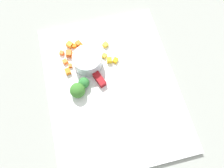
{
  "coord_description": "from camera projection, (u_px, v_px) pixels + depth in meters",
  "views": [
    {
      "loc": [
        -0.25,
        0.06,
        0.64
      ],
      "look_at": [
        0.0,
        0.0,
        0.02
      ],
      "focal_mm": 37.51,
      "sensor_mm": 36.0,
      "label": 1
    }
  ],
  "objects": [
    {
      "name": "broccoli_floret_0",
      "position": [
        84.0,
        83.0,
        0.66
      ],
      "size": [
        0.03,
        0.03,
        0.03
      ],
      "color": "#8EBE5C",
      "rests_on": "cutting_board"
    },
    {
      "name": "carrot_dice_3",
      "position": [
        69.0,
        54.0,
        0.71
      ],
      "size": [
        0.02,
        0.02,
        0.02
      ],
      "primitive_type": "cube",
      "rotation": [
        0.0,
        0.0,
        1.33
      ],
      "color": "orange",
      "rests_on": "cutting_board"
    },
    {
      "name": "carrot_dice_9",
      "position": [
        86.0,
        47.0,
        0.72
      ],
      "size": [
        0.02,
        0.02,
        0.01
      ],
      "primitive_type": "cube",
      "rotation": [
        0.0,
        0.0,
        0.32
      ],
      "color": "orange",
      "rests_on": "cutting_board"
    },
    {
      "name": "carrot_dice_10",
      "position": [
        68.0,
        71.0,
        0.69
      ],
      "size": [
        0.02,
        0.02,
        0.01
      ],
      "primitive_type": "cube",
      "rotation": [
        0.0,
        0.0,
        1.77
      ],
      "color": "orange",
      "rests_on": "cutting_board"
    },
    {
      "name": "broccoli_floret_1",
      "position": [
        78.0,
        91.0,
        0.65
      ],
      "size": [
        0.04,
        0.04,
        0.04
      ],
      "color": "#81B65B",
      "rests_on": "cutting_board"
    },
    {
      "name": "ground_plane",
      "position": [
        112.0,
        87.0,
        0.69
      ],
      "size": [
        4.0,
        4.0,
        0.0
      ],
      "primitive_type": "plane",
      "color": "gray"
    },
    {
      "name": "carrot_dice_1",
      "position": [
        62.0,
        53.0,
        0.72
      ],
      "size": [
        0.02,
        0.02,
        0.01
      ],
      "primitive_type": "cube",
      "rotation": [
        0.0,
        0.0,
        2.73
      ],
      "color": "orange",
      "rests_on": "cutting_board"
    },
    {
      "name": "cutting_board",
      "position": [
        112.0,
        86.0,
        0.69
      ],
      "size": [
        0.48,
        0.37,
        0.01
      ],
      "primitive_type": "cube",
      "color": "white",
      "rests_on": "ground_plane"
    },
    {
      "name": "carrot_dice_7",
      "position": [
        70.0,
        66.0,
        0.7
      ],
      "size": [
        0.01,
        0.01,
        0.01
      ],
      "primitive_type": "cube",
      "rotation": [
        0.0,
        0.0,
        3.07
      ],
      "color": "orange",
      "rests_on": "cutting_board"
    },
    {
      "name": "carrot_dice_5",
      "position": [
        65.0,
        62.0,
        0.7
      ],
      "size": [
        0.02,
        0.02,
        0.01
      ],
      "primitive_type": "cube",
      "rotation": [
        0.0,
        0.0,
        2.0
      ],
      "color": "orange",
      "rests_on": "cutting_board"
    },
    {
      "name": "carrot_dice_4",
      "position": [
        81.0,
        46.0,
        0.73
      ],
      "size": [
        0.02,
        0.02,
        0.01
      ],
      "primitive_type": "cube",
      "rotation": [
        0.0,
        0.0,
        2.02
      ],
      "color": "orange",
      "rests_on": "cutting_board"
    },
    {
      "name": "pepper_dice_3",
      "position": [
        105.0,
        56.0,
        0.71
      ],
      "size": [
        0.02,
        0.02,
        0.01
      ],
      "primitive_type": "cube",
      "rotation": [
        0.0,
        0.0,
        0.8
      ],
      "color": "yellow",
      "rests_on": "cutting_board"
    },
    {
      "name": "prep_bowl",
      "position": [
        88.0,
        61.0,
        0.68
      ],
      "size": [
        0.08,
        0.08,
        0.05
      ],
      "primitive_type": "cylinder",
      "color": "#B1BDC6",
      "rests_on": "cutting_board"
    },
    {
      "name": "carrot_dice_0",
      "position": [
        78.0,
        43.0,
        0.73
      ],
      "size": [
        0.02,
        0.02,
        0.01
      ],
      "primitive_type": "cube",
      "rotation": [
        0.0,
        0.0,
        1.98
      ],
      "color": "orange",
      "rests_on": "cutting_board"
    },
    {
      "name": "carrot_dice_6",
      "position": [
        70.0,
        45.0,
        0.72
      ],
      "size": [
        0.02,
        0.02,
        0.02
      ],
      "primitive_type": "cube",
      "rotation": [
        0.0,
        0.0,
        0.75
      ],
      "color": "orange",
      "rests_on": "cutting_board"
    },
    {
      "name": "carrot_dice_8",
      "position": [
        74.0,
        46.0,
        0.72
      ],
      "size": [
        0.01,
        0.01,
        0.01
      ],
      "primitive_type": "cube",
      "rotation": [
        0.0,
        0.0,
        2.98
      ],
      "color": "orange",
      "rests_on": "cutting_board"
    },
    {
      "name": "carrot_dice_2",
      "position": [
        73.0,
        55.0,
        0.71
      ],
      "size": [
        0.02,
        0.02,
        0.01
      ],
      "primitive_type": "cube",
      "rotation": [
        0.0,
        0.0,
        1.69
      ],
      "color": "orange",
      "rests_on": "cutting_board"
    },
    {
      "name": "pepper_dice_2",
      "position": [
        109.0,
        60.0,
        0.7
      ],
      "size": [
        0.02,
        0.02,
        0.02
      ],
      "primitive_type": "cube",
      "rotation": [
        0.0,
        0.0,
        1.36
      ],
      "color": "yellow",
      "rests_on": "cutting_board"
    },
    {
      "name": "pepper_dice_0",
      "position": [
        105.0,
        45.0,
        0.73
      ],
      "size": [
        0.02,
        0.02,
        0.01
      ],
      "primitive_type": "cube",
      "rotation": [
        0.0,
        0.0,
        0.58
      ],
      "color": "yellow",
      "rests_on": "cutting_board"
    },
    {
      "name": "chef_knife",
      "position": [
        113.0,
        98.0,
        0.66
      ],
      "size": [
        0.29,
        0.13,
        0.02
      ],
      "rotation": [
        0.0,
        0.0,
        3.5
      ],
      "color": "silver",
      "rests_on": "cutting_board"
    },
    {
      "name": "pepper_dice_1",
      "position": [
        115.0,
        60.0,
        0.71
      ],
      "size": [
        0.02,
        0.02,
        0.01
      ],
      "primitive_type": "cube",
      "rotation": [
        0.0,
        0.0,
        0.87
      ],
      "color": "yellow",
      "rests_on": "cutting_board"
    }
  ]
}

